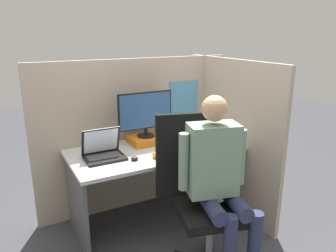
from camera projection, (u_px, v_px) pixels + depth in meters
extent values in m
plane|color=#3D3D42|center=(175.00, 240.00, 2.77)|extent=(12.00, 12.00, 0.00)
cube|color=tan|center=(137.00, 134.00, 3.21)|extent=(1.99, 0.04, 1.47)
cube|color=#4C8EB7|center=(184.00, 99.00, 3.33)|extent=(0.32, 0.01, 0.37)
cube|color=#F4EA66|center=(165.00, 94.00, 3.21)|extent=(0.08, 0.01, 0.08)
cube|color=#EA9EC6|center=(164.00, 97.00, 3.21)|extent=(0.07, 0.01, 0.07)
cube|color=tan|center=(229.00, 136.00, 3.16)|extent=(0.04, 1.37, 1.47)
cube|color=#B7B7B2|center=(155.00, 150.00, 2.89)|extent=(1.49, 0.73, 0.03)
cube|color=#4C4C51|center=(77.00, 205.00, 2.67)|extent=(0.03, 0.62, 0.68)
cube|color=#4C4C51|center=(218.00, 172.00, 3.31)|extent=(0.03, 0.62, 0.68)
cube|color=orange|center=(146.00, 140.00, 3.02)|extent=(0.30, 0.25, 0.07)
cylinder|color=black|center=(146.00, 136.00, 3.01)|extent=(0.16, 0.16, 0.01)
cylinder|color=black|center=(146.00, 131.00, 3.00)|extent=(0.04, 0.04, 0.08)
cube|color=black|center=(145.00, 110.00, 2.95)|extent=(0.52, 0.02, 0.34)
cube|color=#2D5184|center=(146.00, 111.00, 2.93)|extent=(0.49, 0.00, 0.31)
cube|color=black|center=(105.00, 158.00, 2.65)|extent=(0.32, 0.24, 0.02)
cube|color=#424242|center=(104.00, 156.00, 2.66)|extent=(0.27, 0.13, 0.00)
cube|color=black|center=(101.00, 141.00, 2.68)|extent=(0.32, 0.08, 0.23)
cube|color=silver|center=(101.00, 141.00, 2.68)|extent=(0.28, 0.07, 0.20)
ellipsoid|color=black|center=(135.00, 158.00, 2.62)|extent=(0.06, 0.06, 0.03)
cube|color=#2D2D33|center=(215.00, 136.00, 3.15)|extent=(0.05, 0.14, 0.05)
cone|color=orange|center=(158.00, 157.00, 2.62)|extent=(0.05, 0.12, 0.05)
cylinder|color=green|center=(154.00, 154.00, 2.68)|extent=(0.03, 0.02, 0.03)
cube|color=black|center=(208.00, 251.00, 2.61)|extent=(0.18, 0.25, 0.04)
cylinder|color=gray|center=(209.00, 239.00, 2.41)|extent=(0.05, 0.05, 0.39)
cube|color=black|center=(210.00, 211.00, 2.35)|extent=(0.57, 0.57, 0.07)
cube|color=black|center=(185.00, 155.00, 2.43)|extent=(0.43, 0.16, 0.64)
cylinder|color=#282D4C|center=(212.00, 207.00, 2.22)|extent=(0.19, 0.34, 0.11)
cylinder|color=#282D4C|center=(237.00, 204.00, 2.26)|extent=(0.19, 0.34, 0.11)
cylinder|color=#282D4C|center=(254.00, 249.00, 2.22)|extent=(0.09, 0.09, 0.55)
cube|color=gray|center=(213.00, 159.00, 2.24)|extent=(0.38, 0.28, 0.50)
sphere|color=tan|center=(215.00, 108.00, 2.14)|extent=(0.17, 0.17, 0.17)
cylinder|color=gray|center=(184.00, 162.00, 2.19)|extent=(0.07, 0.07, 0.40)
cylinder|color=gray|center=(240.00, 157.00, 2.28)|extent=(0.07, 0.07, 0.40)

